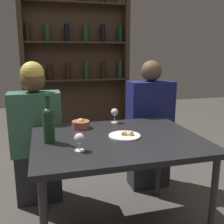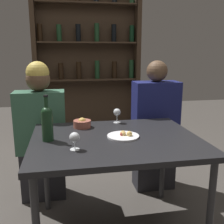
{
  "view_description": "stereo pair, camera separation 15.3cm",
  "coord_description": "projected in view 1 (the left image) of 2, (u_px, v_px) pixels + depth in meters",
  "views": [
    {
      "loc": [
        -0.49,
        -1.66,
        1.32
      ],
      "look_at": [
        0.0,
        0.14,
        0.9
      ],
      "focal_mm": 42.0,
      "sensor_mm": 36.0,
      "label": 1
    },
    {
      "loc": [
        -0.34,
        -1.7,
        1.32
      ],
      "look_at": [
        0.0,
        0.14,
        0.9
      ],
      "focal_mm": 42.0,
      "sensor_mm": 36.0,
      "label": 2
    }
  ],
  "objects": [
    {
      "name": "dining_table",
      "position": [
        117.0,
        146.0,
        1.83
      ],
      "size": [
        1.15,
        0.92,
        0.75
      ],
      "color": "black",
      "rests_on": "ground_plane"
    },
    {
      "name": "wine_rack_wall",
      "position": [
        77.0,
        64.0,
        3.64
      ],
      "size": [
        1.47,
        0.21,
        2.22
      ],
      "color": "#38281C",
      "rests_on": "ground_plane"
    },
    {
      "name": "wine_bottle",
      "position": [
        49.0,
        123.0,
        1.69
      ],
      "size": [
        0.07,
        0.07,
        0.31
      ],
      "color": "#19381E",
      "rests_on": "dining_table"
    },
    {
      "name": "wine_glass_0",
      "position": [
        79.0,
        139.0,
        1.55
      ],
      "size": [
        0.06,
        0.06,
        0.11
      ],
      "color": "silver",
      "rests_on": "dining_table"
    },
    {
      "name": "wine_glass_1",
      "position": [
        114.0,
        113.0,
        2.17
      ],
      "size": [
        0.06,
        0.06,
        0.12
      ],
      "color": "silver",
      "rests_on": "dining_table"
    },
    {
      "name": "food_plate_0",
      "position": [
        125.0,
        135.0,
        1.83
      ],
      "size": [
        0.22,
        0.22,
        0.04
      ],
      "color": "white",
      "rests_on": "dining_table"
    },
    {
      "name": "snack_bowl",
      "position": [
        81.0,
        124.0,
        2.03
      ],
      "size": [
        0.14,
        0.14,
        0.08
      ],
      "color": "#995142",
      "rests_on": "dining_table"
    },
    {
      "name": "seated_person_left",
      "position": [
        37.0,
        137.0,
        2.29
      ],
      "size": [
        0.43,
        0.22,
        1.25
      ],
      "color": "#26262B",
      "rests_on": "ground_plane"
    },
    {
      "name": "seated_person_right",
      "position": [
        149.0,
        129.0,
        2.56
      ],
      "size": [
        0.42,
        0.22,
        1.25
      ],
      "color": "#26262B",
      "rests_on": "ground_plane"
    }
  ]
}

